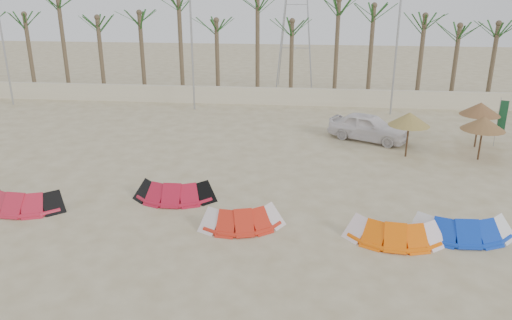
# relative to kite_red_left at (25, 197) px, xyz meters

# --- Properties ---
(ground) EXTENTS (120.00, 120.00, 0.00)m
(ground) POSITION_rel_kite_red_left_xyz_m (9.29, -2.93, -0.42)
(ground) COLOR beige
(ground) RESTS_ON ground
(boundary_wall) EXTENTS (60.00, 0.30, 1.30)m
(boundary_wall) POSITION_rel_kite_red_left_xyz_m (9.29, 19.07, 0.23)
(boundary_wall) COLOR beige
(boundary_wall) RESTS_ON ground
(palm_line) EXTENTS (52.00, 4.00, 7.70)m
(palm_line) POSITION_rel_kite_red_left_xyz_m (9.96, 20.57, 6.02)
(palm_line) COLOR brown
(palm_line) RESTS_ON ground
(lamp_a) EXTENTS (1.25, 0.14, 11.00)m
(lamp_a) POSITION_rel_kite_red_left_xyz_m (-10.67, 17.07, 5.35)
(lamp_a) COLOR #A5A8AD
(lamp_a) RESTS_ON ground
(lamp_b) EXTENTS (1.25, 0.14, 11.00)m
(lamp_b) POSITION_rel_kite_red_left_xyz_m (3.33, 17.07, 5.35)
(lamp_b) COLOR #A5A8AD
(lamp_b) RESTS_ON ground
(lamp_c) EXTENTS (1.25, 0.14, 11.00)m
(lamp_c) POSITION_rel_kite_red_left_xyz_m (17.33, 17.07, 5.35)
(lamp_c) COLOR #A5A8AD
(lamp_c) RESTS_ON ground
(pylon) EXTENTS (3.00, 3.00, 14.00)m
(pylon) POSITION_rel_kite_red_left_xyz_m (10.29, 25.07, -0.42)
(pylon) COLOR #A5A8AD
(pylon) RESTS_ON ground
(kite_red_left) EXTENTS (3.57, 1.63, 0.90)m
(kite_red_left) POSITION_rel_kite_red_left_xyz_m (0.00, 0.00, 0.00)
(kite_red_left) COLOR red
(kite_red_left) RESTS_ON ground
(kite_red_mid) EXTENTS (3.42, 1.60, 0.90)m
(kite_red_mid) POSITION_rel_kite_red_left_xyz_m (5.98, 1.57, -0.00)
(kite_red_mid) COLOR #B4142D
(kite_red_mid) RESTS_ON ground
(kite_red_right) EXTENTS (3.40, 2.21, 0.90)m
(kite_red_right) POSITION_rel_kite_red_left_xyz_m (9.20, -0.66, -0.00)
(kite_red_right) COLOR red
(kite_red_right) RESTS_ON ground
(kite_orange) EXTENTS (3.51, 1.82, 0.90)m
(kite_orange) POSITION_rel_kite_red_left_xyz_m (14.75, -1.12, -0.00)
(kite_orange) COLOR #FF6306
(kite_orange) RESTS_ON ground
(kite_blue) EXTENTS (3.68, 1.64, 0.90)m
(kite_blue) POSITION_rel_kite_red_left_xyz_m (17.27, -0.51, 0.00)
(kite_blue) COLOR #0E38BB
(kite_blue) RESTS_ON ground
(parasol_left) EXTENTS (2.16, 2.16, 2.42)m
(parasol_left) POSITION_rel_kite_red_left_xyz_m (16.80, 8.06, 1.65)
(parasol_left) COLOR #4C331E
(parasol_left) RESTS_ON ground
(parasol_mid) EXTENTS (2.22, 2.22, 2.32)m
(parasol_mid) POSITION_rel_kite_red_left_xyz_m (20.49, 7.96, 1.55)
(parasol_mid) COLOR #4C331E
(parasol_mid) RESTS_ON ground
(parasol_right) EXTENTS (2.18, 2.18, 2.56)m
(parasol_right) POSITION_rel_kite_red_left_xyz_m (20.96, 10.12, 1.79)
(parasol_right) COLOR #4C331E
(parasol_right) RESTS_ON ground
(flag_green) EXTENTS (0.44, 0.18, 2.83)m
(flag_green) POSITION_rel_kite_red_left_xyz_m (22.21, 10.33, 1.26)
(flag_green) COLOR #A5A8AD
(flag_green) RESTS_ON ground
(car) EXTENTS (4.97, 3.77, 1.58)m
(car) POSITION_rel_kite_red_left_xyz_m (15.07, 10.82, 0.37)
(car) COLOR white
(car) RESTS_ON ground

